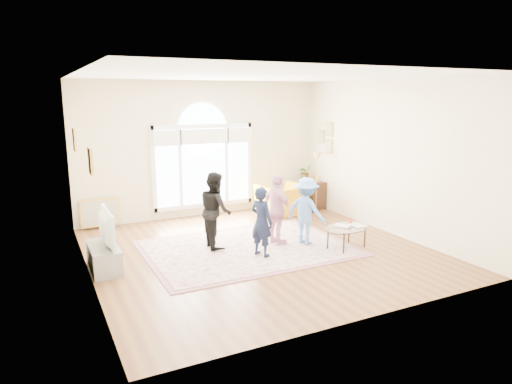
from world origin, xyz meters
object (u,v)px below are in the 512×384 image
area_rug (247,248)px  coffee_table (347,228)px  tv_console (104,258)px  television (102,228)px  armchair (283,200)px

area_rug → coffee_table: 1.93m
tv_console → coffee_table: 4.40m
television → coffee_table: size_ratio=0.90×
area_rug → tv_console: tv_console is taller
tv_console → television: television is taller
television → armchair: (4.49, 1.89, -0.36)m
area_rug → armchair: 2.76m
area_rug → television: size_ratio=3.44×
tv_console → armchair: armchair is taller
armchair → coffee_table: bearing=81.0°
armchair → television: bearing=17.7°
area_rug → television: (-2.60, 0.09, 0.71)m
coffee_table → television: bearing=152.6°
area_rug → tv_console: bearing=178.0°
television → tv_console: bearing=180.0°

